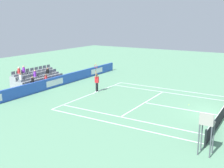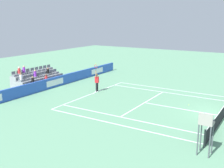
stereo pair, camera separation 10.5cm
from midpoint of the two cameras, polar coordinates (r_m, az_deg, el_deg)
ground_plane at (r=21.97m, az=22.01°, el=-6.16°), size 80.00×80.00×0.00m
line_baseline at (r=26.39m, az=-4.24°, el=-1.99°), size 10.97×0.10×0.01m
line_service at (r=23.72m, az=6.62°, el=-3.82°), size 8.23×0.10×0.01m
line_centre_service at (r=22.63m, az=14.01°, el=-4.99°), size 0.10×6.40×0.01m
line_singles_sideline_left at (r=20.04m, az=2.78°, el=-7.01°), size 0.10×11.89×0.01m
line_singles_sideline_right at (r=27.21m, az=11.17°, el=-1.74°), size 0.10×11.89×0.01m
line_doubles_sideline_left at (r=18.92m, az=0.76°, el=-8.25°), size 0.10×11.89×0.01m
line_doubles_sideline_right at (r=28.46m, az=12.15°, el=-1.12°), size 0.10×11.89×0.01m
line_centre_mark at (r=26.33m, az=-4.06°, el=-2.02°), size 0.10×0.20×0.01m
sponsor_barrier at (r=29.25m, az=-11.91°, el=0.35°), size 22.92×0.22×1.06m
tennis_player at (r=26.87m, az=-3.26°, el=0.47°), size 0.54×0.41×2.85m
umpire_chair at (r=15.15m, az=18.72°, el=-8.46°), size 0.70×0.70×2.34m
stadium_stand at (r=30.84m, az=-15.07°, el=0.87°), size 5.58×2.85×2.18m
loose_tennis_ball at (r=23.71m, az=15.42°, el=-4.16°), size 0.07×0.07×0.07m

